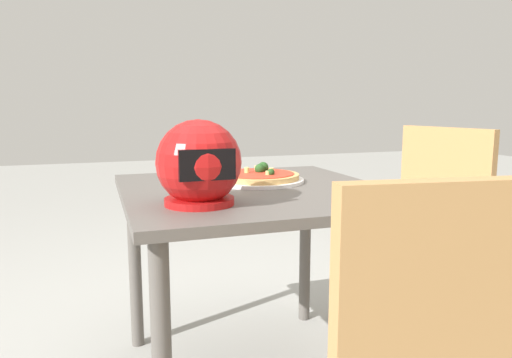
# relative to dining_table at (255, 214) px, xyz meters

# --- Properties ---
(dining_table) EXTENTS (0.87, 0.91, 0.70)m
(dining_table) POSITION_rel_dining_table_xyz_m (0.00, 0.00, 0.00)
(dining_table) COLOR #5B5651
(dining_table) RESTS_ON ground
(pizza_plate) EXTENTS (0.34, 0.34, 0.01)m
(pizza_plate) POSITION_rel_dining_table_xyz_m (-0.05, -0.11, 0.10)
(pizza_plate) COLOR white
(pizza_plate) RESTS_ON dining_table
(pizza) EXTENTS (0.30, 0.30, 0.05)m
(pizza) POSITION_rel_dining_table_xyz_m (-0.05, -0.11, 0.12)
(pizza) COLOR tan
(pizza) RESTS_ON pizza_plate
(motorcycle_helmet) EXTENTS (0.24, 0.24, 0.24)m
(motorcycle_helmet) POSITION_rel_dining_table_xyz_m (0.23, 0.21, 0.21)
(motorcycle_helmet) COLOR #B21414
(motorcycle_helmet) RESTS_ON dining_table
(chair_side) EXTENTS (0.48, 0.48, 0.90)m
(chair_side) POSITION_rel_dining_table_xyz_m (-0.80, 0.07, -0.10)
(chair_side) COLOR #B7844C
(chair_side) RESTS_ON ground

